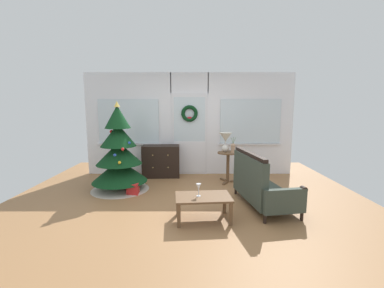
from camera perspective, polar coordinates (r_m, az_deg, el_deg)
ground_plane at (r=4.75m, az=-0.64°, el=-13.03°), size 6.76×6.76×0.00m
back_wall_with_door at (r=6.51m, az=-0.41°, el=4.45°), size 5.20×0.19×2.55m
christmas_tree at (r=5.53m, az=-15.71°, el=-2.83°), size 1.19×1.19×1.83m
dresser_cabinet at (r=6.40m, az=-6.73°, el=-3.77°), size 0.92×0.47×0.78m
settee_sofa at (r=4.67m, az=14.82°, el=-8.81°), size 0.92×1.53×0.96m
side_table at (r=5.91m, az=8.11°, el=-3.75°), size 0.50×0.48×0.70m
table_lamp at (r=5.86m, az=7.57°, el=1.00°), size 0.28×0.28×0.44m
flower_vase at (r=5.81m, az=9.23°, el=-0.77°), size 0.11×0.10×0.35m
coffee_table at (r=4.01m, az=2.63°, el=-12.17°), size 0.88×0.59×0.38m
wine_glass at (r=3.94m, az=1.61°, el=-9.53°), size 0.08×0.08×0.20m
gift_box at (r=5.31m, az=-12.80°, el=-9.61°), size 0.22×0.20×0.22m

